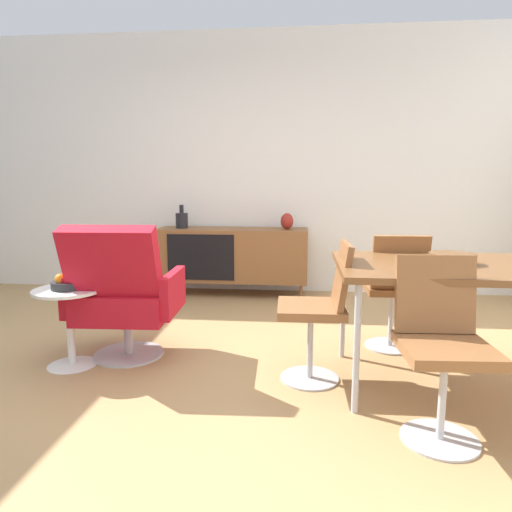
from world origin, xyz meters
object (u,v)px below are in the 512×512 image
object	(u,v)px
dining_chair_front_left	(441,341)
side_table_round	(69,318)
fruit_bowl	(67,283)
lounge_chair_red	(123,293)
vase_cobalt	(287,221)
wooden_bowl_on_table	(452,258)
vase_sculptural_dark	(182,220)
dining_chair_back_left	(395,287)
dining_table	(478,272)
dining_chair_near_window	(321,306)
sideboard	(232,255)

from	to	relation	value
dining_chair_front_left	side_table_round	distance (m)	2.26
dining_chair_front_left	side_table_round	bearing A→B (deg)	164.00
dining_chair_front_left	fruit_bowl	bearing A→B (deg)	164.00
side_table_round	lounge_chair_red	bearing A→B (deg)	23.76
vase_cobalt	lounge_chair_red	size ratio (longest dim) A/B	0.18
vase_cobalt	wooden_bowl_on_table	world-z (taller)	vase_cobalt
wooden_bowl_on_table	lounge_chair_red	world-z (taller)	lounge_chair_red
vase_sculptural_dark	dining_chair_front_left	size ratio (longest dim) A/B	0.29
dining_chair_back_left	side_table_round	world-z (taller)	dining_chair_back_left
dining_table	dining_chair_front_left	bearing A→B (deg)	-122.30
dining_chair_front_left	dining_chair_back_left	bearing A→B (deg)	89.70
vase_sculptural_dark	lounge_chair_red	bearing A→B (deg)	-87.35
vase_cobalt	side_table_round	distance (m)	2.48
wooden_bowl_on_table	fruit_bowl	xyz separation A→B (m)	(-2.38, 0.05, -0.21)
dining_chair_front_left	dining_chair_near_window	bearing A→B (deg)	133.69
vase_cobalt	wooden_bowl_on_table	bearing A→B (deg)	-63.79
vase_cobalt	dining_chair_near_window	size ratio (longest dim) A/B	0.20
wooden_bowl_on_table	side_table_round	xyz separation A→B (m)	(-2.38, 0.05, -0.45)
dining_chair_front_left	lounge_chair_red	bearing A→B (deg)	157.73
dining_chair_front_left	vase_sculptural_dark	bearing A→B (deg)	126.31
dining_chair_front_left	side_table_round	world-z (taller)	dining_chair_front_left
vase_sculptural_dark	dining_table	size ratio (longest dim) A/B	0.16
dining_chair_near_window	side_table_round	bearing A→B (deg)	177.83
vase_sculptural_dark	dining_table	world-z (taller)	vase_sculptural_dark
sideboard	side_table_round	distance (m)	2.17
sideboard	fruit_bowl	bearing A→B (deg)	-110.93
sideboard	wooden_bowl_on_table	xyz separation A→B (m)	(1.61, -2.08, 0.33)
vase_cobalt	dining_chair_near_window	bearing A→B (deg)	-82.40
vase_cobalt	dining_chair_front_left	distance (m)	2.79
dining_table	fruit_bowl	world-z (taller)	dining_table
lounge_chair_red	vase_cobalt	bearing A→B (deg)	61.04
sideboard	lounge_chair_red	distance (m)	1.94
fruit_bowl	sideboard	bearing A→B (deg)	69.07
lounge_chair_red	side_table_round	bearing A→B (deg)	-156.24
dining_chair_near_window	lounge_chair_red	size ratio (longest dim) A/B	0.90
dining_chair_back_left	side_table_round	distance (m)	2.24
vase_sculptural_dark	wooden_bowl_on_table	distance (m)	2.99
side_table_round	fruit_bowl	world-z (taller)	fruit_bowl
wooden_bowl_on_table	lounge_chair_red	bearing A→B (deg)	174.71
sideboard	vase_cobalt	size ratio (longest dim) A/B	9.52
dining_chair_near_window	fruit_bowl	bearing A→B (deg)	177.83
lounge_chair_red	fruit_bowl	xyz separation A→B (m)	(-0.31, -0.14, 0.09)
vase_sculptural_dark	dining_chair_near_window	size ratio (longest dim) A/B	0.29
vase_cobalt	dining_table	size ratio (longest dim) A/B	0.11
dining_chair_back_left	dining_chair_front_left	distance (m)	1.12
vase_cobalt	fruit_bowl	size ratio (longest dim) A/B	0.84
dining_table	lounge_chair_red	world-z (taller)	lounge_chair_red
dining_chair_back_left	side_table_round	xyz separation A→B (m)	(-2.18, -0.50, -0.15)
vase_cobalt	fruit_bowl	xyz separation A→B (m)	(-1.36, -2.02, -0.24)
dining_chair_near_window	dining_chair_back_left	world-z (taller)	same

